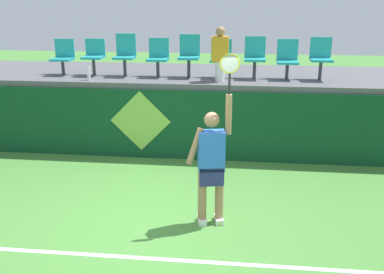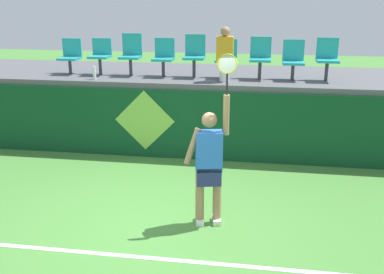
{
  "view_description": "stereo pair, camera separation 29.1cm",
  "coord_description": "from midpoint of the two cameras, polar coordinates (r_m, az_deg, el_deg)",
  "views": [
    {
      "loc": [
        1.16,
        -5.92,
        3.36
      ],
      "look_at": [
        0.37,
        1.05,
        1.1
      ],
      "focal_mm": 42.32,
      "sensor_mm": 36.0,
      "label": 1
    },
    {
      "loc": [
        1.45,
        -5.88,
        3.36
      ],
      "look_at": [
        0.37,
        1.05,
        1.1
      ],
      "focal_mm": 42.32,
      "sensor_mm": 36.0,
      "label": 2
    }
  ],
  "objects": [
    {
      "name": "spectator_0",
      "position": [
        9.4,
        2.66,
        10.52
      ],
      "size": [
        0.34,
        0.2,
        1.11
      ],
      "color": "white",
      "rests_on": "spectator_platform"
    },
    {
      "name": "stadium_chair_3",
      "position": [
        10.01,
        -5.13,
        10.18
      ],
      "size": [
        0.44,
        0.42,
        0.82
      ],
      "color": "#38383D",
      "rests_on": "spectator_platform"
    },
    {
      "name": "stadium_chair_6",
      "position": [
        9.81,
        7.08,
        10.18
      ],
      "size": [
        0.44,
        0.42,
        0.87
      ],
      "color": "#38383D",
      "rests_on": "spectator_platform"
    },
    {
      "name": "tennis_ball",
      "position": [
        6.93,
        2.25,
        -10.81
      ],
      "size": [
        0.07,
        0.07,
        0.07
      ],
      "primitive_type": "sphere",
      "color": "#D1E533",
      "rests_on": "ground_plane"
    },
    {
      "name": "court_baseline_stripe",
      "position": [
        6.21,
        -6.96,
        -14.95
      ],
      "size": [
        11.13,
        0.08,
        0.01
      ],
      "primitive_type": "cube",
      "color": "white",
      "rests_on": "ground_plane"
    },
    {
      "name": "stadium_chair_8",
      "position": [
        9.91,
        15.12,
        9.83
      ],
      "size": [
        0.44,
        0.42,
        0.87
      ],
      "color": "#38383D",
      "rests_on": "spectator_platform"
    },
    {
      "name": "wall_signage_mount",
      "position": [
        9.68,
        -7.2,
        -2.57
      ],
      "size": [
        1.27,
        0.01,
        1.44
      ],
      "color": "#0F4223",
      "rests_on": "ground_plane"
    },
    {
      "name": "stadium_chair_7",
      "position": [
        9.84,
        11.11,
        9.76
      ],
      "size": [
        0.44,
        0.42,
        0.82
      ],
      "color": "#38383D",
      "rests_on": "spectator_platform"
    },
    {
      "name": "water_bottle",
      "position": [
        9.82,
        -13.74,
        7.77
      ],
      "size": [
        0.07,
        0.07,
        0.28
      ],
      "primitive_type": "cylinder",
      "color": "white",
      "rests_on": "spectator_platform"
    },
    {
      "name": "ground_plane",
      "position": [
        6.91,
        -5.37,
        -11.28
      ],
      "size": [
        40.0,
        40.0,
        0.0
      ],
      "primitive_type": "plane",
      "color": "#478438"
    },
    {
      "name": "stadium_chair_5",
      "position": [
        9.83,
        2.81,
        10.09
      ],
      "size": [
        0.44,
        0.42,
        0.81
      ],
      "color": "#38383D",
      "rests_on": "spectator_platform"
    },
    {
      "name": "tennis_player",
      "position": [
        6.62,
        1.22,
        -3.24
      ],
      "size": [
        0.74,
        0.33,
        2.56
      ],
      "color": "white",
      "rests_on": "ground_plane"
    },
    {
      "name": "stadium_chair_0",
      "position": [
        10.64,
        -16.68,
        9.81
      ],
      "size": [
        0.44,
        0.42,
        0.77
      ],
      "color": "#38383D",
      "rests_on": "spectator_platform"
    },
    {
      "name": "stadium_chair_4",
      "position": [
        9.89,
        -1.22,
        10.48
      ],
      "size": [
        0.44,
        0.42,
        0.9
      ],
      "color": "#38383D",
      "rests_on": "spectator_platform"
    },
    {
      "name": "court_back_wall",
      "position": [
        9.38,
        -1.82,
        1.59
      ],
      "size": [
        12.37,
        0.2,
        1.46
      ],
      "primitive_type": "cube",
      "color": "#0F4223",
      "rests_on": "ground_plane"
    },
    {
      "name": "stadium_chair_1",
      "position": [
        10.38,
        -13.04,
        10.1
      ],
      "size": [
        0.44,
        0.42,
        0.79
      ],
      "color": "#38383D",
      "rests_on": "spectator_platform"
    },
    {
      "name": "spectator_platform",
      "position": [
        10.47,
        -0.83,
        7.76
      ],
      "size": [
        12.37,
        2.73,
        0.12
      ],
      "primitive_type": "cube",
      "color": "#56565B",
      "rests_on": "court_back_wall"
    },
    {
      "name": "stadium_chair_2",
      "position": [
        10.18,
        -9.25,
        10.42
      ],
      "size": [
        0.44,
        0.42,
        0.9
      ],
      "color": "#38383D",
      "rests_on": "spectator_platform"
    }
  ]
}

